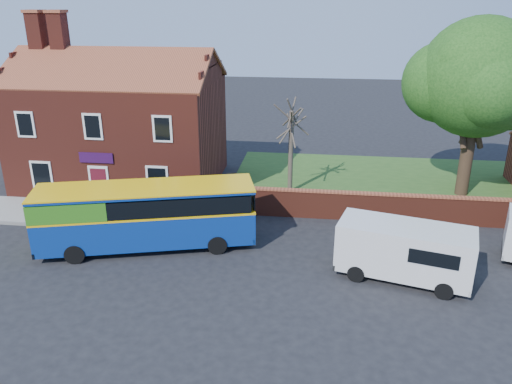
# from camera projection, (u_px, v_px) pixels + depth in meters

# --- Properties ---
(ground) EXTENTS (120.00, 120.00, 0.00)m
(ground) POSITION_uv_depth(u_px,v_px,m) (184.00, 276.00, 21.59)
(ground) COLOR black
(ground) RESTS_ON ground
(pavement) EXTENTS (18.00, 3.50, 0.12)m
(pavement) POSITION_uv_depth(u_px,v_px,m) (89.00, 214.00, 27.73)
(pavement) COLOR gray
(pavement) RESTS_ON ground
(kerb) EXTENTS (18.00, 0.15, 0.14)m
(kerb) POSITION_uv_depth(u_px,v_px,m) (74.00, 227.00, 26.11)
(kerb) COLOR slate
(kerb) RESTS_ON ground
(grass_strip) EXTENTS (26.00, 12.00, 0.04)m
(grass_strip) POSITION_uv_depth(u_px,v_px,m) (434.00, 186.00, 32.06)
(grass_strip) COLOR #426B28
(grass_strip) RESTS_ON ground
(shop_building) EXTENTS (12.30, 8.13, 10.50)m
(shop_building) POSITION_uv_depth(u_px,v_px,m) (122.00, 130.00, 31.85)
(shop_building) COLOR maroon
(shop_building) RESTS_ON ground
(boundary_wall) EXTENTS (22.00, 0.38, 1.60)m
(boundary_wall) POSITION_uv_depth(u_px,v_px,m) (459.00, 211.00, 26.22)
(boundary_wall) COLOR maroon
(boundary_wall) RESTS_ON ground
(bus) EXTENTS (10.42, 5.16, 3.08)m
(bus) POSITION_uv_depth(u_px,v_px,m) (140.00, 214.00, 23.51)
(bus) COLOR navy
(bus) RESTS_ON ground
(van_near) EXTENTS (5.89, 3.54, 2.42)m
(van_near) POSITION_uv_depth(u_px,v_px,m) (405.00, 250.00, 20.98)
(van_near) COLOR silver
(van_near) RESTS_ON ground
(large_tree) EXTENTS (8.59, 6.79, 10.47)m
(large_tree) POSITION_uv_depth(u_px,v_px,m) (479.00, 81.00, 28.39)
(large_tree) COLOR black
(large_tree) RESTS_ON ground
(bare_tree) EXTENTS (2.09, 2.49, 5.57)m
(bare_tree) POSITION_uv_depth(u_px,v_px,m) (291.00, 148.00, 30.03)
(bare_tree) COLOR #4C4238
(bare_tree) RESTS_ON ground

